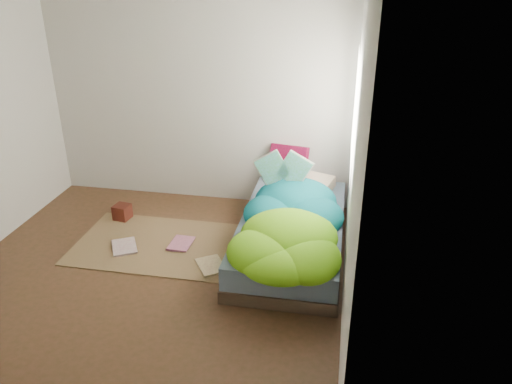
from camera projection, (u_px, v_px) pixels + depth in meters
The scene contains 12 objects.
ground at pixel (149, 276), 4.57m from camera, with size 3.50×3.50×0.00m, color #3E2D18.
room_walls at pixel (132, 102), 3.89m from camera, with size 3.54×3.54×2.62m.
bed at pixel (292, 234), 4.94m from camera, with size 1.00×2.00×0.34m.
duvet at pixel (290, 214), 4.60m from camera, with size 0.96×1.84×0.34m, color #074C6C, non-canonical shape.
rug at pixel (156, 244), 5.08m from camera, with size 1.60×1.10×0.01m, color brown.
pillow_floral at pixel (306, 184), 5.48m from camera, with size 0.57×0.35×0.13m, color silver.
pillow_magenta at pixel (288, 164), 5.62m from camera, with size 0.42×0.13×0.42m, color #500526.
open_book at pixel (283, 160), 4.98m from camera, with size 0.48×0.10×0.29m, color #2B8533, non-canonical shape.
wooden_box at pixel (122, 212), 5.54m from camera, with size 0.16×0.16×0.16m, color #3B100D.
floor_book_a at pixel (112, 249), 4.96m from camera, with size 0.23×0.32×0.02m, color beige.
floor_book_b at pixel (171, 242), 5.07m from camera, with size 0.22×0.29×0.03m, color #C5718F.
floor_book_c at pixel (199, 268), 4.65m from camera, with size 0.23×0.31×0.02m, color tan.
Camera 1 is at (1.66, -3.57, 2.63)m, focal length 35.00 mm.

